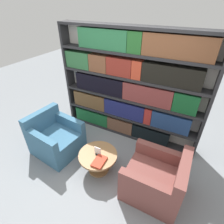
# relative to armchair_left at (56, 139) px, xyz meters

# --- Properties ---
(ground_plane) EXTENTS (14.00, 14.00, 0.00)m
(ground_plane) POSITION_rel_armchair_left_xyz_m (1.06, -0.14, -0.30)
(ground_plane) COLOR gray
(bookshelf) EXTENTS (3.02, 0.30, 2.32)m
(bookshelf) POSITION_rel_armchair_left_xyz_m (1.05, 1.19, 0.86)
(bookshelf) COLOR silver
(bookshelf) RESTS_ON ground_plane
(armchair_left) EXTENTS (0.95, 0.90, 0.84)m
(armchair_left) POSITION_rel_armchair_left_xyz_m (0.00, 0.00, 0.00)
(armchair_left) COLOR #386684
(armchair_left) RESTS_ON ground_plane
(armchair_right) EXTENTS (0.87, 0.81, 0.84)m
(armchair_right) POSITION_rel_armchair_left_xyz_m (2.07, -0.00, 0.00)
(armchair_right) COLOR brown
(armchair_right) RESTS_ON ground_plane
(coffee_table) EXTENTS (0.68, 0.68, 0.40)m
(coffee_table) POSITION_rel_armchair_left_xyz_m (1.03, -0.04, -0.01)
(coffee_table) COLOR olive
(coffee_table) RESTS_ON ground_plane
(table_sign) EXTENTS (0.12, 0.06, 0.16)m
(table_sign) POSITION_rel_armchair_left_xyz_m (1.03, -0.04, 0.17)
(table_sign) COLOR black
(table_sign) RESTS_ON coffee_table
(stray_book) EXTENTS (0.19, 0.28, 0.04)m
(stray_book) POSITION_rel_armchair_left_xyz_m (1.15, -0.19, 0.12)
(stray_book) COLOR #B73823
(stray_book) RESTS_ON coffee_table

